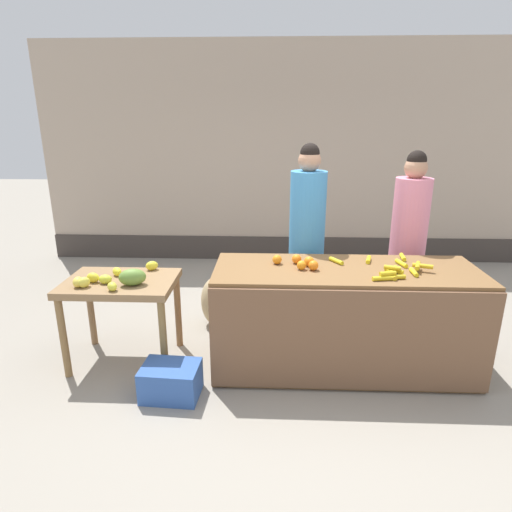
# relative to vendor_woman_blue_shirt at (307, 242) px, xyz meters

# --- Properties ---
(ground_plane) EXTENTS (24.00, 24.00, 0.00)m
(ground_plane) POSITION_rel_vendor_woman_blue_shirt_xyz_m (-0.15, -0.64, -0.95)
(ground_plane) COLOR gray
(market_wall_back) EXTENTS (7.16, 0.23, 3.13)m
(market_wall_back) POSITION_rel_vendor_woman_blue_shirt_xyz_m (-0.15, 2.44, 0.59)
(market_wall_back) COLOR tan
(market_wall_back) RESTS_ON ground
(fruit_stall_counter) EXTENTS (2.18, 0.81, 0.90)m
(fruit_stall_counter) POSITION_rel_vendor_woman_blue_shirt_xyz_m (0.29, -0.65, -0.50)
(fruit_stall_counter) COLOR brown
(fruit_stall_counter) RESTS_ON ground
(side_table_wooden) EXTENTS (0.93, 0.65, 0.77)m
(side_table_wooden) POSITION_rel_vendor_woman_blue_shirt_xyz_m (-1.62, -0.64, -0.29)
(side_table_wooden) COLOR olive
(side_table_wooden) RESTS_ON ground
(banana_bunch_pile) EXTENTS (0.80, 0.65, 0.07)m
(banana_bunch_pile) POSITION_rel_vendor_woman_blue_shirt_xyz_m (0.64, -0.69, -0.02)
(banana_bunch_pile) COLOR gold
(banana_bunch_pile) RESTS_ON fruit_stall_counter
(orange_pile) EXTENTS (0.37, 0.25, 0.08)m
(orange_pile) POSITION_rel_vendor_woman_blue_shirt_xyz_m (-0.10, -0.61, -0.00)
(orange_pile) COLOR orange
(orange_pile) RESTS_ON fruit_stall_counter
(mango_papaya_pile) EXTENTS (0.60, 0.62, 0.14)m
(mango_papaya_pile) POSITION_rel_vendor_woman_blue_shirt_xyz_m (-1.58, -0.71, -0.12)
(mango_papaya_pile) COLOR yellow
(mango_papaya_pile) RESTS_ON side_table_wooden
(vendor_woman_blue_shirt) EXTENTS (0.34, 0.34, 1.87)m
(vendor_woman_blue_shirt) POSITION_rel_vendor_woman_blue_shirt_xyz_m (0.00, 0.00, 0.00)
(vendor_woman_blue_shirt) COLOR #33333D
(vendor_woman_blue_shirt) RESTS_ON ground
(vendor_woman_pink_shirt) EXTENTS (0.34, 0.34, 1.81)m
(vendor_woman_pink_shirt) POSITION_rel_vendor_woman_blue_shirt_xyz_m (0.99, 0.07, -0.04)
(vendor_woman_pink_shirt) COLOR #33333D
(vendor_woman_pink_shirt) RESTS_ON ground
(produce_crate) EXTENTS (0.46, 0.35, 0.26)m
(produce_crate) POSITION_rel_vendor_woman_blue_shirt_xyz_m (-1.11, -1.15, -0.82)
(produce_crate) COLOR #3359A5
(produce_crate) RESTS_ON ground
(produce_sack) EXTENTS (0.46, 0.47, 0.53)m
(produce_sack) POSITION_rel_vendor_woman_blue_shirt_xyz_m (-0.91, 0.08, -0.68)
(produce_sack) COLOR tan
(produce_sack) RESTS_ON ground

